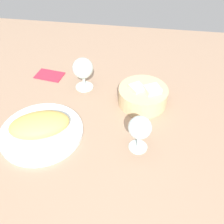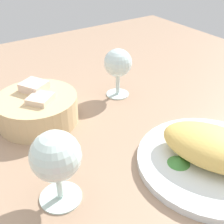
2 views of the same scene
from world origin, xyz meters
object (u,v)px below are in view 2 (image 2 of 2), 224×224
(bread_basket, at_px, (38,108))
(wine_glass_far, at_px, (56,159))
(plate, at_px, (210,162))
(wine_glass_near, at_px, (118,65))

(bread_basket, xyz_separation_m, wine_glass_far, (-0.23, 0.06, 0.05))
(plate, relative_size, wine_glass_near, 2.18)
(plate, height_order, wine_glass_near, wine_glass_near)
(wine_glass_near, bearing_deg, bread_basket, 89.97)
(wine_glass_near, bearing_deg, wine_glass_far, 130.42)
(bread_basket, bearing_deg, wine_glass_far, 166.02)
(plate, distance_m, wine_glass_far, 0.28)
(plate, distance_m, wine_glass_near, 0.32)
(bread_basket, xyz_separation_m, wine_glass_near, (-0.00, -0.21, 0.05))
(wine_glass_near, xyz_separation_m, wine_glass_far, (-0.23, 0.27, 0.00))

